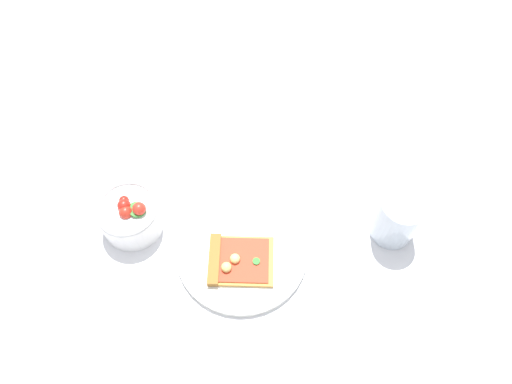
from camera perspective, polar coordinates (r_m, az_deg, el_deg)
name	(u,v)px	position (r m, az deg, el deg)	size (l,w,h in m)	color
ground_plane	(251,224)	(0.98, -0.57, -3.56)	(2.40, 2.40, 0.00)	silver
plate	(242,251)	(0.95, -1.59, -6.66)	(0.24, 0.24, 0.01)	silver
pizza_slice_main	(235,261)	(0.93, -2.34, -7.73)	(0.15, 0.13, 0.03)	gold
salad_bowl	(130,215)	(0.97, -13.95, -2.54)	(0.12, 0.12, 0.09)	white
soda_glass	(397,218)	(0.96, 15.59, -2.84)	(0.08, 0.08, 0.11)	silver
paper_napkin	(257,105)	(1.13, 0.16, 9.77)	(0.12, 0.15, 0.00)	white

